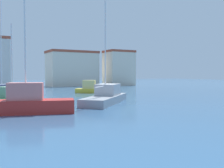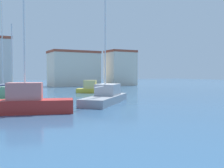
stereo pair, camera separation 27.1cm
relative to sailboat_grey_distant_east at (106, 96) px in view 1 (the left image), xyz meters
The scene contains 8 objects.
water 4.37m from the sailboat_grey_distant_east, 30.88° to the left, with size 160.00×160.00×0.00m, color #2D5175.
sailboat_grey_distant_east is the anchor object (origin of this frame).
sailboat_red_far_right 8.18m from the sailboat_grey_distant_east, 159.89° to the right, with size 6.69×3.62×9.13m.
motorboat_yellow_far_left 12.25m from the sailboat_grey_distant_east, 71.03° to the left, with size 5.19×4.24×1.78m.
sailboat_green_distant_north 8.74m from the sailboat_grey_distant_east, 152.43° to the left, with size 5.26×4.58×7.29m.
sailboat_navy_outer_mooring 14.61m from the sailboat_grey_distant_east, 121.72° to the left, with size 2.56×6.90×11.44m.
warehouse_block 33.30m from the sailboat_grey_distant_east, 75.17° to the left, with size 10.54×6.35×7.60m.
waterfront_apartments 35.47m from the sailboat_grey_distant_east, 57.37° to the left, with size 6.30×5.11×8.01m.
Camera 1 is at (0.37, -2.90, 2.74)m, focal length 40.60 mm.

